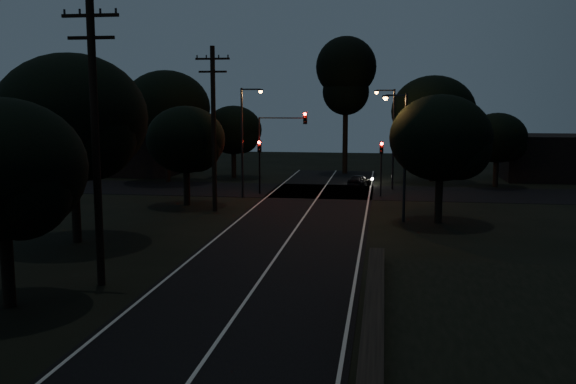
% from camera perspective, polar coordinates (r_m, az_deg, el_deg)
% --- Properties ---
extents(road_surface, '(60.00, 70.00, 0.03)m').
position_cam_1_polar(road_surface, '(39.90, 1.52, -2.11)').
color(road_surface, black).
rests_on(road_surface, ground).
extents(utility_pole_mid, '(2.20, 0.30, 11.00)m').
position_cam_1_polar(utility_pole_mid, '(25.30, -16.76, 4.69)').
color(utility_pole_mid, black).
rests_on(utility_pole_mid, ground).
extents(utility_pole_far, '(2.20, 0.30, 10.50)m').
position_cam_1_polar(utility_pole_far, '(41.31, -6.63, 5.84)').
color(utility_pole_far, black).
rests_on(utility_pole_far, ground).
extents(tree_left_b, '(5.69, 5.69, 7.24)m').
position_cam_1_polar(tree_left_b, '(23.53, -23.85, 1.55)').
color(tree_left_b, black).
rests_on(tree_left_b, ground).
extents(tree_left_c, '(7.46, 7.46, 9.42)m').
position_cam_1_polar(tree_left_c, '(33.29, -18.38, 5.99)').
color(tree_left_c, black).
rests_on(tree_left_c, ground).
extents(tree_left_d, '(5.33, 5.33, 6.76)m').
position_cam_1_polar(tree_left_d, '(43.83, -8.89, 4.48)').
color(tree_left_d, black).
rests_on(tree_left_d, ground).
extents(tree_far_nw, '(5.25, 5.25, 6.64)m').
position_cam_1_polar(tree_far_nw, '(59.39, -4.73, 5.41)').
color(tree_far_nw, black).
rests_on(tree_far_nw, ground).
extents(tree_far_w, '(7.61, 7.61, 9.70)m').
position_cam_1_polar(tree_far_w, '(56.80, -10.57, 7.20)').
color(tree_far_w, black).
rests_on(tree_far_w, ground).
extents(tree_far_ne, '(7.34, 7.34, 9.28)m').
position_cam_1_polar(tree_far_ne, '(57.88, 13.07, 6.85)').
color(tree_far_ne, black).
rests_on(tree_far_ne, ground).
extents(tree_far_e, '(4.82, 4.82, 6.11)m').
position_cam_1_polar(tree_far_e, '(55.64, 18.30, 4.49)').
color(tree_far_e, black).
rests_on(tree_far_e, ground).
extents(tree_right_a, '(5.87, 5.87, 7.47)m').
position_cam_1_polar(tree_right_a, '(37.95, 13.74, 4.49)').
color(tree_right_a, black).
rests_on(tree_right_a, ground).
extents(tall_pine, '(5.82, 5.82, 13.22)m').
position_cam_1_polar(tall_pine, '(63.01, 5.17, 10.31)').
color(tall_pine, black).
rests_on(tall_pine, ground).
extents(building_left, '(10.00, 8.00, 4.40)m').
position_cam_1_polar(building_left, '(64.96, -13.94, 3.57)').
color(building_left, black).
rests_on(building_left, ground).
extents(building_right, '(9.00, 7.00, 4.00)m').
position_cam_1_polar(building_right, '(62.93, 22.53, 2.87)').
color(building_right, black).
rests_on(building_right, ground).
extents(signal_left, '(0.28, 0.35, 4.10)m').
position_cam_1_polar(signal_left, '(48.93, -2.55, 3.13)').
color(signal_left, black).
rests_on(signal_left, ground).
extents(signal_right, '(0.28, 0.35, 4.10)m').
position_cam_1_polar(signal_right, '(48.03, 8.30, 2.96)').
color(signal_right, black).
rests_on(signal_right, ground).
extents(signal_mast, '(3.70, 0.35, 6.25)m').
position_cam_1_polar(signal_mast, '(48.53, -0.60, 4.87)').
color(signal_mast, black).
rests_on(signal_mast, ground).
extents(streetlight_a, '(1.66, 0.26, 8.00)m').
position_cam_1_polar(streetlight_a, '(47.01, -3.88, 5.11)').
color(streetlight_a, black).
rests_on(streetlight_a, ground).
extents(streetlight_b, '(1.66, 0.26, 8.00)m').
position_cam_1_polar(streetlight_b, '(51.91, 9.15, 5.31)').
color(streetlight_b, black).
rests_on(streetlight_b, ground).
extents(streetlight_c, '(1.46, 0.26, 7.50)m').
position_cam_1_polar(streetlight_c, '(37.96, 10.12, 3.85)').
color(streetlight_c, black).
rests_on(streetlight_c, ground).
extents(car, '(2.14, 3.29, 1.04)m').
position_cam_1_polar(car, '(53.48, 6.38, 1.02)').
color(car, black).
rests_on(car, ground).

